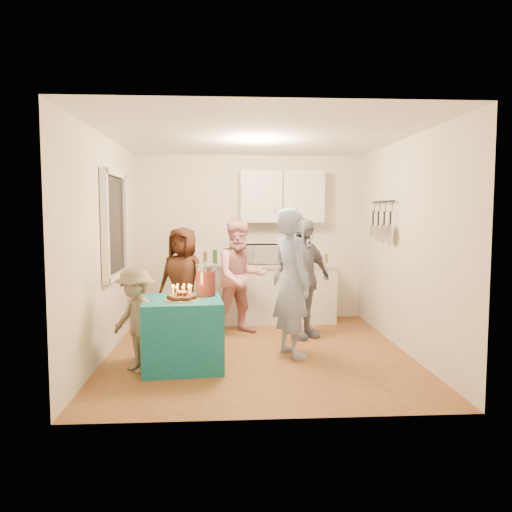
{
  "coord_description": "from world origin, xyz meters",
  "views": [
    {
      "loc": [
        -0.39,
        -5.97,
        1.7
      ],
      "look_at": [
        0.0,
        0.35,
        1.15
      ],
      "focal_mm": 35.0,
      "sensor_mm": 36.0,
      "label": 1
    }
  ],
  "objects": [
    {
      "name": "window_night",
      "position": [
        -1.77,
        0.3,
        1.55
      ],
      "size": [
        0.04,
        1.0,
        1.2
      ],
      "primitive_type": "cube",
      "color": "black",
      "rests_on": "left_wall"
    },
    {
      "name": "microwave",
      "position": [
        0.14,
        1.7,
        1.06
      ],
      "size": [
        0.55,
        0.38,
        0.3
      ],
      "primitive_type": "imported",
      "rotation": [
        0.0,
        0.0,
        0.02
      ],
      "color": "white",
      "rests_on": "countertop"
    },
    {
      "name": "counter",
      "position": [
        0.2,
        1.7,
        0.43
      ],
      "size": [
        2.2,
        0.58,
        0.86
      ],
      "primitive_type": "cube",
      "color": "white",
      "rests_on": "floor"
    },
    {
      "name": "woman_back_left",
      "position": [
        -0.99,
        1.04,
        0.75
      ],
      "size": [
        0.87,
        0.73,
        1.5
      ],
      "primitive_type": "imported",
      "rotation": [
        0.0,
        0.0,
        -0.41
      ],
      "color": "brown",
      "rests_on": "floor"
    },
    {
      "name": "upper_cabinet",
      "position": [
        0.5,
        1.85,
        1.95
      ],
      "size": [
        1.3,
        0.3,
        0.8
      ],
      "primitive_type": "cube",
      "color": "white",
      "rests_on": "back_wall"
    },
    {
      "name": "ceiling",
      "position": [
        0.0,
        0.0,
        2.6
      ],
      "size": [
        4.0,
        4.0,
        0.0
      ],
      "primitive_type": "plane",
      "color": "white",
      "rests_on": "floor"
    },
    {
      "name": "woman_back_right",
      "position": [
        0.65,
        0.66,
        0.81
      ],
      "size": [
        1.02,
        0.85,
        1.63
      ],
      "primitive_type": "imported",
      "rotation": [
        0.0,
        0.0,
        0.57
      ],
      "color": "#101836",
      "rests_on": "floor"
    },
    {
      "name": "back_wall",
      "position": [
        0.0,
        2.0,
        1.3
      ],
      "size": [
        3.6,
        3.6,
        0.0
      ],
      "primitive_type": "plane",
      "color": "silver",
      "rests_on": "floor"
    },
    {
      "name": "child_near_left",
      "position": [
        -1.35,
        -0.65,
        0.56
      ],
      "size": [
        0.81,
        0.81,
        1.12
      ],
      "primitive_type": "imported",
      "rotation": [
        0.0,
        0.0,
        -0.8
      ],
      "color": "#655E51",
      "rests_on": "floor"
    },
    {
      "name": "right_wall",
      "position": [
        1.8,
        0.0,
        1.3
      ],
      "size": [
        4.0,
        4.0,
        0.0
      ],
      "primitive_type": "plane",
      "color": "silver",
      "rests_on": "floor"
    },
    {
      "name": "floor",
      "position": [
        0.0,
        0.0,
        0.0
      ],
      "size": [
        4.0,
        4.0,
        0.0
      ],
      "primitive_type": "plane",
      "color": "brown",
      "rests_on": "ground"
    },
    {
      "name": "pot_rack",
      "position": [
        1.72,
        0.7,
        1.6
      ],
      "size": [
        0.12,
        1.0,
        0.6
      ],
      "primitive_type": "cube",
      "color": "black",
      "rests_on": "right_wall"
    },
    {
      "name": "party_table",
      "position": [
        -0.86,
        -0.53,
        0.38
      ],
      "size": [
        0.92,
        0.92,
        0.76
      ],
      "primitive_type": "cube",
      "rotation": [
        0.0,
        0.0,
        0.09
      ],
      "color": "#126677",
      "rests_on": "floor"
    },
    {
      "name": "woman_back_center",
      "position": [
        -0.18,
        0.95,
        0.8
      ],
      "size": [
        0.94,
        0.83,
        1.61
      ],
      "primitive_type": "imported",
      "rotation": [
        0.0,
        0.0,
        0.33
      ],
      "color": "#D87085",
      "rests_on": "floor"
    },
    {
      "name": "left_wall",
      "position": [
        -1.8,
        0.0,
        1.3
      ],
      "size": [
        4.0,
        4.0,
        0.0
      ],
      "primitive_type": "plane",
      "color": "silver",
      "rests_on": "floor"
    },
    {
      "name": "donut_cake",
      "position": [
        -0.86,
        -0.63,
        0.85
      ],
      "size": [
        0.38,
        0.38,
        0.18
      ],
      "primitive_type": null,
      "color": "#381C0C",
      "rests_on": "party_table"
    },
    {
      "name": "man_birthday",
      "position": [
        0.39,
        -0.17,
        0.88
      ],
      "size": [
        0.62,
        0.75,
        1.76
      ],
      "primitive_type": "imported",
      "rotation": [
        0.0,
        0.0,
        1.93
      ],
      "color": "#8FA3D1",
      "rests_on": "floor"
    },
    {
      "name": "punch_jar",
      "position": [
        -0.61,
        -0.36,
        0.93
      ],
      "size": [
        0.22,
        0.22,
        0.34
      ],
      "primitive_type": "cylinder",
      "color": "red",
      "rests_on": "party_table"
    },
    {
      "name": "countertop",
      "position": [
        0.2,
        1.7,
        0.89
      ],
      "size": [
        2.24,
        0.62,
        0.05
      ],
      "primitive_type": "cube",
      "color": "beige",
      "rests_on": "counter"
    }
  ]
}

